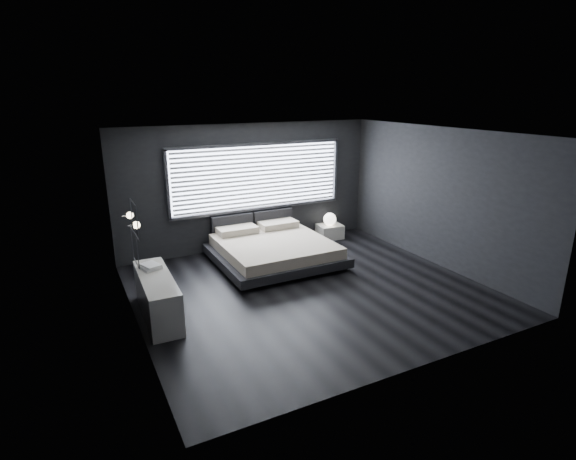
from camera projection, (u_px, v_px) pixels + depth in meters
name	position (u px, v px, depth m)	size (l,w,h in m)	color
room	(310.00, 215.00, 7.77)	(6.04, 6.00, 2.80)	black
window	(259.00, 177.00, 10.09)	(4.14, 0.09, 1.52)	white
headboard	(253.00, 223.00, 10.26)	(1.96, 0.16, 0.52)	black
sconce_near	(136.00, 225.00, 6.50)	(0.18, 0.11, 0.11)	silver
sconce_far	(130.00, 215.00, 7.01)	(0.18, 0.11, 0.11)	silver
wall_art_upper	(134.00, 219.00, 5.87)	(0.01, 0.48, 0.48)	#47474C
wall_art_lower	(135.00, 247.00, 6.23)	(0.01, 0.48, 0.48)	#47474C
bed	(274.00, 249.00, 9.40)	(2.42, 2.31, 0.63)	black
nightstand	(330.00, 231.00, 11.01)	(0.58, 0.48, 0.34)	silver
orb_lamp	(330.00, 219.00, 10.88)	(0.31, 0.31, 0.31)	white
dresser	(158.00, 296.00, 7.12)	(0.53, 1.72, 0.68)	silver
book_stack	(150.00, 266.00, 7.34)	(0.36, 0.42, 0.07)	white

